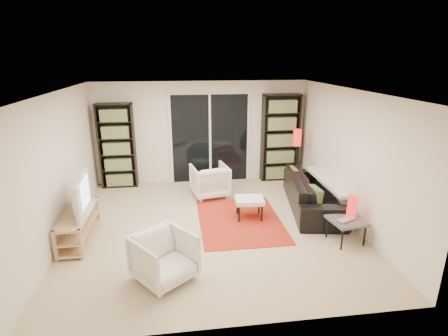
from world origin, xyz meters
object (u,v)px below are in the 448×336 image
(bookshelf_right, at_px, (280,138))
(armchair_front, at_px, (164,258))
(side_table, at_px, (347,222))
(tv_stand, at_px, (79,226))
(armchair_back, at_px, (210,180))
(ottoman, at_px, (250,201))
(bookshelf_left, at_px, (117,146))
(sofa, at_px, (313,192))
(floor_lamp, at_px, (297,144))

(bookshelf_right, distance_m, armchair_front, 4.73)
(bookshelf_right, height_order, side_table, bookshelf_right)
(tv_stand, distance_m, side_table, 4.42)
(tv_stand, bearing_deg, armchair_back, 35.40)
(tv_stand, height_order, ottoman, tv_stand)
(bookshelf_right, xyz_separation_m, ottoman, (-1.17, -2.08, -0.71))
(bookshelf_right, bearing_deg, tv_stand, -148.61)
(bookshelf_left, height_order, armchair_back, bookshelf_left)
(bookshelf_left, distance_m, sofa, 4.47)
(sofa, height_order, armchair_front, armchair_front)
(armchair_back, height_order, ottoman, armchair_back)
(bookshelf_left, height_order, ottoman, bookshelf_left)
(armchair_front, bearing_deg, ottoman, 10.71)
(armchair_back, bearing_deg, floor_lamp, 176.88)
(tv_stand, relative_size, ottoman, 2.34)
(bookshelf_left, xyz_separation_m, bookshelf_right, (3.85, -0.00, 0.07))
(armchair_front, bearing_deg, tv_stand, 100.68)
(armchair_back, relative_size, floor_lamp, 0.56)
(bookshelf_left, height_order, floor_lamp, bookshelf_left)
(ottoman, xyz_separation_m, side_table, (1.39, -1.09, 0.02))
(bookshelf_right, distance_m, armchair_back, 2.12)
(ottoman, bearing_deg, bookshelf_left, 142.10)
(sofa, relative_size, ottoman, 4.05)
(sofa, distance_m, side_table, 1.38)
(bookshelf_left, relative_size, bookshelf_right, 0.93)
(armchair_back, height_order, side_table, armchair_back)
(armchair_back, distance_m, floor_lamp, 2.16)
(sofa, height_order, armchair_back, armchair_back)
(ottoman, bearing_deg, bookshelf_right, 60.64)
(bookshelf_left, distance_m, side_table, 5.20)
(tv_stand, height_order, side_table, tv_stand)
(bookshelf_right, xyz_separation_m, tv_stand, (-4.15, -2.53, -0.79))
(armchair_back, bearing_deg, bookshelf_right, -165.28)
(sofa, bearing_deg, ottoman, 111.85)
(bookshelf_right, bearing_deg, bookshelf_left, 180.00)
(tv_stand, bearing_deg, bookshelf_left, 83.20)
(ottoman, bearing_deg, armchair_back, 117.55)
(side_table, bearing_deg, sofa, 91.26)
(tv_stand, xyz_separation_m, ottoman, (2.98, 0.45, 0.08))
(bookshelf_right, relative_size, tv_stand, 1.59)
(bookshelf_right, distance_m, ottoman, 2.49)
(tv_stand, bearing_deg, armchair_front, -41.61)
(bookshelf_right, bearing_deg, armchair_back, -154.37)
(armchair_back, bearing_deg, side_table, 120.42)
(side_table, bearing_deg, bookshelf_right, 93.97)
(bookshelf_left, distance_m, tv_stand, 2.65)
(ottoman, distance_m, floor_lamp, 2.16)
(bookshelf_right, height_order, floor_lamp, bookshelf_right)
(bookshelf_left, relative_size, sofa, 0.85)
(armchair_back, relative_size, side_table, 1.27)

